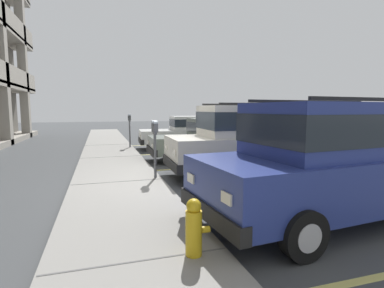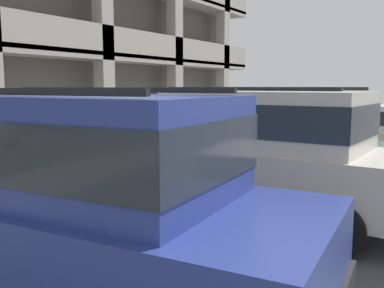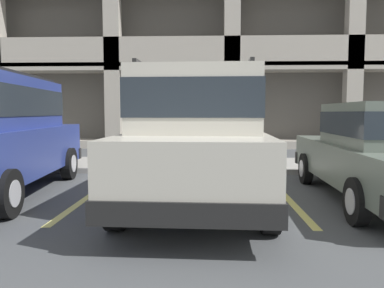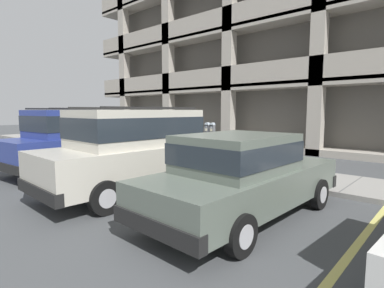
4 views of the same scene
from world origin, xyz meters
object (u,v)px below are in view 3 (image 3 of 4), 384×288
at_px(dark_hatchback, 384,150).
at_px(fire_hydrant, 26,151).
at_px(parking_meter_near, 201,120).
at_px(silver_suv, 199,133).

relative_size(dark_hatchback, fire_hydrant, 6.47).
bearing_deg(parking_meter_near, silver_suv, -89.63).
relative_size(dark_hatchback, parking_meter_near, 3.08).
height_order(dark_hatchback, parking_meter_near, parking_meter_near).
bearing_deg(fire_hydrant, silver_suv, -36.08).
height_order(dark_hatchback, fire_hydrant, dark_hatchback).
relative_size(parking_meter_near, fire_hydrant, 2.10).
bearing_deg(silver_suv, dark_hatchback, 4.26).
bearing_deg(silver_suv, parking_meter_near, 92.23).
relative_size(silver_suv, fire_hydrant, 6.91).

